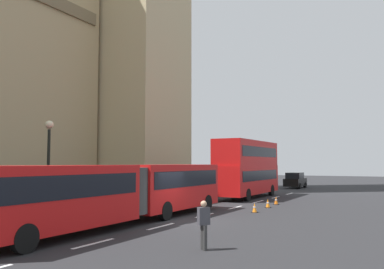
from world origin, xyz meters
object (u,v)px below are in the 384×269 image
at_px(double_decker_bus, 247,166).
at_px(traffic_cone_middle, 268,203).
at_px(traffic_cone_west, 255,208).
at_px(traffic_cone_east, 276,201).
at_px(sedan_lead, 295,180).
at_px(street_lamp, 48,162).
at_px(pedestrian_near_cones, 204,223).
at_px(articulated_bus, 124,188).

height_order(double_decker_bus, traffic_cone_middle, double_decker_bus).
height_order(traffic_cone_west, traffic_cone_east, same).
xyz_separation_m(sedan_lead, traffic_cone_middle, (-22.20, -3.71, -0.63)).
relative_size(sedan_lead, traffic_cone_east, 7.59).
height_order(traffic_cone_middle, traffic_cone_east, same).
xyz_separation_m(street_lamp, pedestrian_near_cones, (-2.60, -10.60, -2.14)).
xyz_separation_m(double_decker_bus, pedestrian_near_cones, (-20.48, -6.09, -1.80)).
distance_m(sedan_lead, traffic_cone_west, 25.47).
xyz_separation_m(traffic_cone_middle, pedestrian_near_cones, (-13.80, -2.14, 0.63)).
bearing_deg(street_lamp, sedan_lead, -8.09).
bearing_deg(traffic_cone_west, pedestrian_near_cones, -169.43).
height_order(sedan_lead, street_lamp, street_lamp).
xyz_separation_m(articulated_bus, double_decker_bus, (17.12, 0.00, 0.96)).
height_order(traffic_cone_west, street_lamp, street_lamp).
relative_size(street_lamp, pedestrian_near_cones, 3.12).
height_order(traffic_cone_middle, pedestrian_near_cones, pedestrian_near_cones).
distance_m(double_decker_bus, traffic_cone_middle, 8.13).
xyz_separation_m(traffic_cone_west, traffic_cone_middle, (2.97, 0.12, 0.00)).
height_order(double_decker_bus, traffic_cone_west, double_decker_bus).
xyz_separation_m(articulated_bus, traffic_cone_middle, (10.44, -3.95, -1.46)).
bearing_deg(traffic_cone_east, street_lamp, 148.34).
bearing_deg(street_lamp, pedestrian_near_cones, -103.77).
bearing_deg(street_lamp, double_decker_bus, -14.14).
relative_size(traffic_cone_west, street_lamp, 0.11).
distance_m(sedan_lead, traffic_cone_middle, 22.52).
distance_m(traffic_cone_middle, traffic_cone_east, 2.31).
height_order(sedan_lead, traffic_cone_middle, sedan_lead).
distance_m(traffic_cone_west, traffic_cone_middle, 2.98).
distance_m(double_decker_bus, sedan_lead, 15.63).
relative_size(sedan_lead, pedestrian_near_cones, 2.60).
height_order(sedan_lead, pedestrian_near_cones, sedan_lead).
bearing_deg(double_decker_bus, traffic_cone_east, -138.83).
bearing_deg(traffic_cone_east, traffic_cone_middle, -176.89).
bearing_deg(traffic_cone_east, traffic_cone_west, -177.33).
height_order(traffic_cone_east, pedestrian_near_cones, pedestrian_near_cones).
bearing_deg(traffic_cone_west, traffic_cone_middle, 2.33).
bearing_deg(sedan_lead, double_decker_bus, 179.11).
height_order(articulated_bus, street_lamp, street_lamp).
bearing_deg(double_decker_bus, pedestrian_near_cones, -163.43).
distance_m(articulated_bus, double_decker_bus, 17.15).
relative_size(traffic_cone_middle, pedestrian_near_cones, 0.34).
height_order(double_decker_bus, sedan_lead, double_decker_bus).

